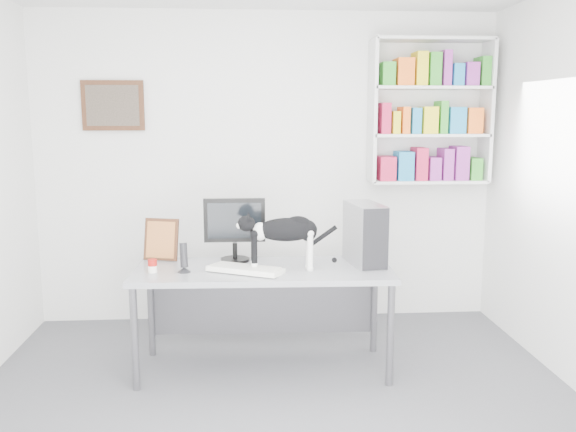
{
  "coord_description": "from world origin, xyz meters",
  "views": [
    {
      "loc": [
        -0.18,
        -3.35,
        1.83
      ],
      "look_at": [
        0.16,
        1.53,
        1.01
      ],
      "focal_mm": 38.0,
      "sensor_mm": 36.0,
      "label": 1
    }
  ],
  "objects_px": {
    "soup_can": "(153,266)",
    "cat": "(284,243)",
    "bookshelf": "(430,112)",
    "keyboard": "(246,269)",
    "monitor": "(235,229)",
    "leaning_print": "(161,239)",
    "pc_tower": "(365,234)",
    "desk": "(264,319)",
    "speaker": "(184,257)"
  },
  "relations": [
    {
      "from": "soup_can",
      "to": "cat",
      "type": "distance_m",
      "value": 0.92
    },
    {
      "from": "bookshelf",
      "to": "keyboard",
      "type": "bearing_deg",
      "value": -144.84
    },
    {
      "from": "monitor",
      "to": "leaning_print",
      "type": "xyz_separation_m",
      "value": [
        -0.55,
        0.07,
        -0.08
      ]
    },
    {
      "from": "monitor",
      "to": "soup_can",
      "type": "xyz_separation_m",
      "value": [
        -0.56,
        -0.3,
        -0.19
      ]
    },
    {
      "from": "keyboard",
      "to": "soup_can",
      "type": "height_order",
      "value": "soup_can"
    },
    {
      "from": "pc_tower",
      "to": "monitor",
      "type": "bearing_deg",
      "value": 162.77
    },
    {
      "from": "monitor",
      "to": "keyboard",
      "type": "xyz_separation_m",
      "value": [
        0.08,
        -0.33,
        -0.22
      ]
    },
    {
      "from": "soup_can",
      "to": "cat",
      "type": "xyz_separation_m",
      "value": [
        0.91,
        0.01,
        0.15
      ]
    },
    {
      "from": "desk",
      "to": "speaker",
      "type": "bearing_deg",
      "value": -170.79
    },
    {
      "from": "speaker",
      "to": "bookshelf",
      "type": "bearing_deg",
      "value": 11.76
    },
    {
      "from": "monitor",
      "to": "pc_tower",
      "type": "height_order",
      "value": "monitor"
    },
    {
      "from": "bookshelf",
      "to": "soup_can",
      "type": "height_order",
      "value": "bookshelf"
    },
    {
      "from": "leaning_print",
      "to": "cat",
      "type": "distance_m",
      "value": 0.96
    },
    {
      "from": "monitor",
      "to": "cat",
      "type": "xyz_separation_m",
      "value": [
        0.35,
        -0.29,
        -0.05
      ]
    },
    {
      "from": "bookshelf",
      "to": "speaker",
      "type": "relative_size",
      "value": 5.8
    },
    {
      "from": "desk",
      "to": "speaker",
      "type": "distance_m",
      "value": 0.73
    },
    {
      "from": "pc_tower",
      "to": "keyboard",
      "type": "bearing_deg",
      "value": -176.17
    },
    {
      "from": "leaning_print",
      "to": "cat",
      "type": "xyz_separation_m",
      "value": [
        0.89,
        -0.36,
        0.03
      ]
    },
    {
      "from": "monitor",
      "to": "leaning_print",
      "type": "bearing_deg",
      "value": 172.78
    },
    {
      "from": "monitor",
      "to": "speaker",
      "type": "bearing_deg",
      "value": -138.52
    },
    {
      "from": "leaning_print",
      "to": "cat",
      "type": "height_order",
      "value": "cat"
    },
    {
      "from": "bookshelf",
      "to": "keyboard",
      "type": "height_order",
      "value": "bookshelf"
    },
    {
      "from": "pc_tower",
      "to": "cat",
      "type": "distance_m",
      "value": 0.61
    },
    {
      "from": "bookshelf",
      "to": "speaker",
      "type": "bearing_deg",
      "value": -151.54
    },
    {
      "from": "speaker",
      "to": "monitor",
      "type": "bearing_deg",
      "value": 24.7
    },
    {
      "from": "bookshelf",
      "to": "leaning_print",
      "type": "relative_size",
      "value": 3.84
    },
    {
      "from": "cat",
      "to": "leaning_print",
      "type": "bearing_deg",
      "value": 156.7
    },
    {
      "from": "leaning_print",
      "to": "soup_can",
      "type": "bearing_deg",
      "value": -76.96
    },
    {
      "from": "speaker",
      "to": "leaning_print",
      "type": "height_order",
      "value": "leaning_print"
    },
    {
      "from": "pc_tower",
      "to": "soup_can",
      "type": "bearing_deg",
      "value": 177.31
    },
    {
      "from": "desk",
      "to": "cat",
      "type": "height_order",
      "value": "cat"
    },
    {
      "from": "keyboard",
      "to": "cat",
      "type": "distance_m",
      "value": 0.32
    },
    {
      "from": "bookshelf",
      "to": "desk",
      "type": "distance_m",
      "value": 2.32
    },
    {
      "from": "desk",
      "to": "leaning_print",
      "type": "relative_size",
      "value": 5.61
    },
    {
      "from": "cat",
      "to": "keyboard",
      "type": "bearing_deg",
      "value": -172.11
    },
    {
      "from": "speaker",
      "to": "keyboard",
      "type": "bearing_deg",
      "value": -20.62
    },
    {
      "from": "desk",
      "to": "soup_can",
      "type": "distance_m",
      "value": 0.87
    },
    {
      "from": "desk",
      "to": "pc_tower",
      "type": "relative_size",
      "value": 4.09
    },
    {
      "from": "leaning_print",
      "to": "soup_can",
      "type": "distance_m",
      "value": 0.39
    },
    {
      "from": "soup_can",
      "to": "desk",
      "type": "bearing_deg",
      "value": 5.04
    },
    {
      "from": "keyboard",
      "to": "speaker",
      "type": "xyz_separation_m",
      "value": [
        -0.42,
        0.03,
        0.09
      ]
    },
    {
      "from": "bookshelf",
      "to": "cat",
      "type": "relative_size",
      "value": 1.98
    },
    {
      "from": "desk",
      "to": "soup_can",
      "type": "bearing_deg",
      "value": -173.43
    },
    {
      "from": "cat",
      "to": "pc_tower",
      "type": "bearing_deg",
      "value": 12.36
    },
    {
      "from": "speaker",
      "to": "cat",
      "type": "xyz_separation_m",
      "value": [
        0.69,
        0.01,
        0.09
      ]
    },
    {
      "from": "keyboard",
      "to": "pc_tower",
      "type": "bearing_deg",
      "value": 38.69
    },
    {
      "from": "keyboard",
      "to": "cat",
      "type": "xyz_separation_m",
      "value": [
        0.27,
        0.04,
        0.17
      ]
    },
    {
      "from": "pc_tower",
      "to": "speaker",
      "type": "height_order",
      "value": "pc_tower"
    },
    {
      "from": "leaning_print",
      "to": "speaker",
      "type": "bearing_deg",
      "value": -46.57
    },
    {
      "from": "pc_tower",
      "to": "speaker",
      "type": "xyz_separation_m",
      "value": [
        -1.29,
        -0.16,
        -0.11
      ]
    }
  ]
}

